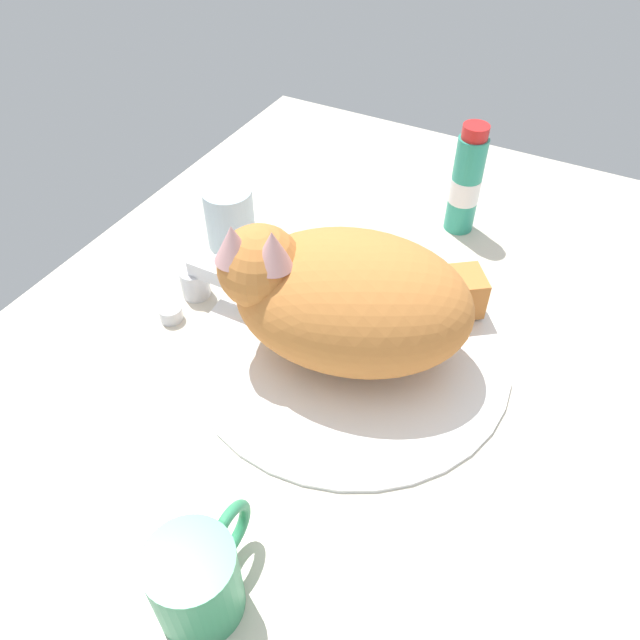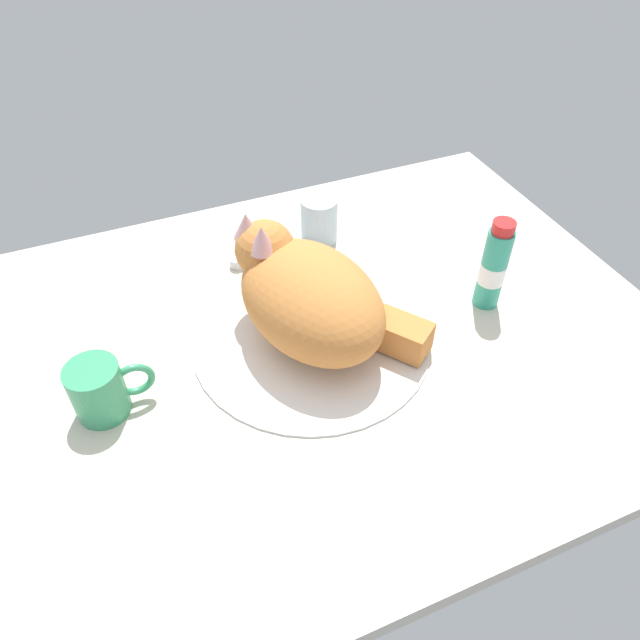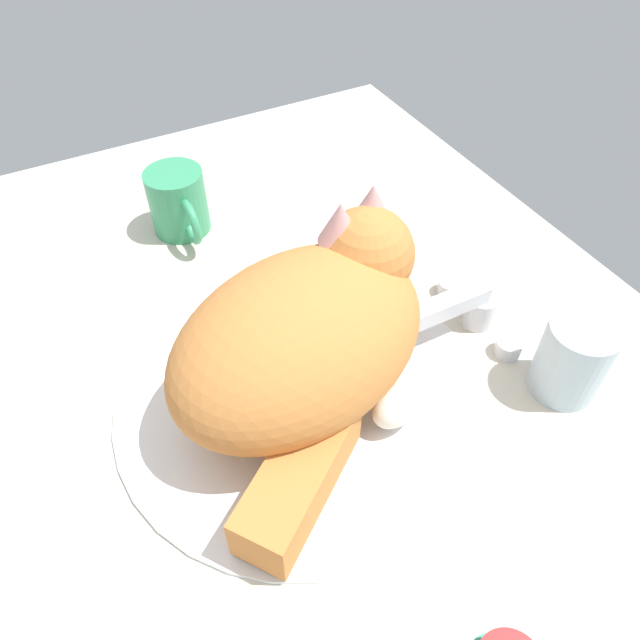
{
  "view_description": "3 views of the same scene",
  "coord_description": "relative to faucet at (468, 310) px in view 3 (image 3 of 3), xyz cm",
  "views": [
    {
      "loc": [
        -44.65,
        -19.76,
        52.64
      ],
      "look_at": [
        -2.81,
        2.45,
        6.54
      ],
      "focal_mm": 34.82,
      "sensor_mm": 36.0,
      "label": 1
    },
    {
      "loc": [
        -23.35,
        -59.42,
        65.38
      ],
      "look_at": [
        0.96,
        -0.97,
        4.67
      ],
      "focal_mm": 33.41,
      "sensor_mm": 36.0,
      "label": 2
    },
    {
      "loc": [
        31.65,
        -14.58,
        48.0
      ],
      "look_at": [
        -2.0,
        3.16,
        7.55
      ],
      "focal_mm": 33.31,
      "sensor_mm": 36.0,
      "label": 3
    }
  ],
  "objects": [
    {
      "name": "ground_plane",
      "position": [
        0.0,
        -19.98,
        -4.15
      ],
      "size": [
        110.0,
        82.5,
        3.0
      ],
      "primitive_type": "cube",
      "color": "beige"
    },
    {
      "name": "sink_basin",
      "position": [
        0.0,
        -19.98,
        -2.21
      ],
      "size": [
        36.38,
        36.38,
        0.87
      ],
      "primitive_type": "cylinder",
      "color": "white",
      "rests_on": "ground_plane"
    },
    {
      "name": "faucet",
      "position": [
        0.0,
        0.0,
        0.0
      ],
      "size": [
        13.1,
        11.74,
        5.81
      ],
      "color": "silver",
      "rests_on": "ground_plane"
    },
    {
      "name": "cat",
      "position": [
        0.02,
        -19.02,
        5.66
      ],
      "size": [
        27.54,
        29.28,
        16.99
      ],
      "color": "#D17F3D",
      "rests_on": "sink_basin"
    },
    {
      "name": "coffee_mug",
      "position": [
        -30.88,
        -21.55,
        1.47
      ],
      "size": [
        11.21,
        7.21,
        8.23
      ],
      "color": "#389966",
      "rests_on": "ground_plane"
    },
    {
      "name": "rinse_cup",
      "position": [
        11.0,
        3.59,
        1.61
      ],
      "size": [
        6.61,
        6.61,
        8.51
      ],
      "color": "silver",
      "rests_on": "ground_plane"
    }
  ]
}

